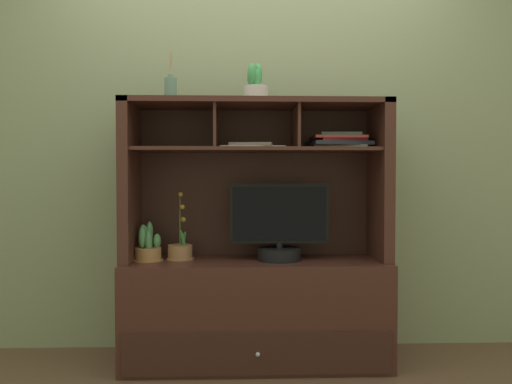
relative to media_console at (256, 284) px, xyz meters
name	(u,v)px	position (x,y,z in m)	size (l,w,h in m)	color
floor_plane	(256,363)	(0.00, -0.01, -0.46)	(6.00, 6.00, 0.02)	brown
back_wall	(254,122)	(0.00, 0.28, 0.95)	(6.00, 0.02, 2.80)	gray
media_console	(256,284)	(0.00, 0.00, 0.00)	(1.48, 0.54, 1.49)	#47241C
tv_monitor	(279,230)	(0.13, -0.04, 0.31)	(0.56, 0.24, 0.43)	black
potted_orchid	(180,251)	(-0.43, 0.01, 0.19)	(0.16, 0.16, 0.39)	#AD744B
potted_fern	(148,247)	(-0.61, -0.02, 0.22)	(0.17, 0.17, 0.22)	#B47A47
magazine_stack_left	(252,146)	(-0.02, 0.01, 0.79)	(0.36, 0.28, 0.03)	beige
magazine_stack_centre	(339,141)	(0.48, 0.01, 0.82)	(0.36, 0.28, 0.09)	gray
diffuser_bottle	(171,89)	(-0.48, 0.00, 1.11)	(0.07, 0.07, 0.28)	slate
potted_succulent	(256,86)	(0.00, 0.00, 1.13)	(0.16, 0.16, 0.22)	beige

